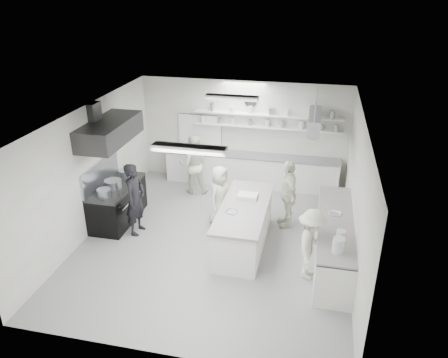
% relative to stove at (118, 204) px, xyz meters
% --- Properties ---
extents(floor, '(6.00, 7.00, 0.02)m').
position_rel_stove_xyz_m(floor, '(2.60, -0.40, -0.46)').
color(floor, '#9C9C9E').
rests_on(floor, ground).
extents(ceiling, '(6.00, 7.00, 0.02)m').
position_rel_stove_xyz_m(ceiling, '(2.60, -0.40, 2.56)').
color(ceiling, white).
rests_on(ceiling, wall_back).
extents(wall_back, '(6.00, 0.04, 3.00)m').
position_rel_stove_xyz_m(wall_back, '(2.60, 3.10, 1.05)').
color(wall_back, silver).
rests_on(wall_back, floor).
extents(wall_front, '(6.00, 0.04, 3.00)m').
position_rel_stove_xyz_m(wall_front, '(2.60, -3.90, 1.05)').
color(wall_front, silver).
rests_on(wall_front, floor).
extents(wall_left, '(0.04, 7.00, 3.00)m').
position_rel_stove_xyz_m(wall_left, '(-0.40, -0.40, 1.05)').
color(wall_left, silver).
rests_on(wall_left, floor).
extents(wall_right, '(0.04, 7.00, 3.00)m').
position_rel_stove_xyz_m(wall_right, '(5.60, -0.40, 1.05)').
color(wall_right, silver).
rests_on(wall_right, floor).
extents(stove, '(0.80, 1.80, 0.90)m').
position_rel_stove_xyz_m(stove, '(0.00, 0.00, 0.00)').
color(stove, black).
rests_on(stove, floor).
extents(exhaust_hood, '(0.85, 2.00, 0.50)m').
position_rel_stove_xyz_m(exhaust_hood, '(0.00, -0.00, 1.90)').
color(exhaust_hood, '#2D2D2D').
rests_on(exhaust_hood, wall_left).
extents(back_counter, '(5.00, 0.60, 0.92)m').
position_rel_stove_xyz_m(back_counter, '(2.90, 2.80, 0.01)').
color(back_counter, white).
rests_on(back_counter, floor).
extents(shelf_lower, '(4.20, 0.26, 0.04)m').
position_rel_stove_xyz_m(shelf_lower, '(3.30, 2.97, 1.30)').
color(shelf_lower, white).
rests_on(shelf_lower, wall_back).
extents(shelf_upper, '(4.20, 0.26, 0.04)m').
position_rel_stove_xyz_m(shelf_upper, '(3.30, 2.97, 1.65)').
color(shelf_upper, white).
rests_on(shelf_upper, wall_back).
extents(pass_through_window, '(1.30, 0.04, 1.00)m').
position_rel_stove_xyz_m(pass_through_window, '(1.30, 3.08, 1.00)').
color(pass_through_window, black).
rests_on(pass_through_window, wall_back).
extents(wall_clock, '(0.32, 0.05, 0.32)m').
position_rel_stove_xyz_m(wall_clock, '(2.80, 3.06, 2.00)').
color(wall_clock, silver).
rests_on(wall_clock, wall_back).
extents(right_counter, '(0.74, 3.30, 0.94)m').
position_rel_stove_xyz_m(right_counter, '(5.25, -0.60, 0.02)').
color(right_counter, white).
rests_on(right_counter, floor).
extents(pot_rack, '(0.30, 1.60, 0.40)m').
position_rel_stove_xyz_m(pot_rack, '(4.60, 2.00, 1.85)').
color(pot_rack, '#9DA3AC').
rests_on(pot_rack, ceiling).
extents(light_fixture_front, '(1.30, 0.25, 0.10)m').
position_rel_stove_xyz_m(light_fixture_front, '(2.60, -2.20, 2.49)').
color(light_fixture_front, white).
rests_on(light_fixture_front, ceiling).
extents(light_fixture_rear, '(1.30, 0.25, 0.10)m').
position_rel_stove_xyz_m(light_fixture_rear, '(2.60, 1.40, 2.49)').
color(light_fixture_rear, white).
rests_on(light_fixture_rear, ceiling).
extents(prep_island, '(0.95, 2.53, 0.93)m').
position_rel_stove_xyz_m(prep_island, '(3.26, -0.41, 0.02)').
color(prep_island, white).
rests_on(prep_island, floor).
extents(stove_pot, '(0.41, 0.41, 0.25)m').
position_rel_stove_xyz_m(stove_pot, '(0.00, -0.13, 0.58)').
color(stove_pot, '#9DA3AC').
rests_on(stove_pot, stove).
extents(cook_stove, '(0.48, 0.68, 1.76)m').
position_rel_stove_xyz_m(cook_stove, '(0.69, -0.43, 0.43)').
color(cook_stove, black).
rests_on(cook_stove, floor).
extents(cook_back, '(0.94, 0.81, 1.69)m').
position_rel_stove_xyz_m(cook_back, '(1.40, 1.97, 0.39)').
color(cook_back, silver).
rests_on(cook_back, floor).
extents(cook_island_left, '(0.69, 0.85, 1.50)m').
position_rel_stove_xyz_m(cook_island_left, '(2.50, 0.45, 0.30)').
color(cook_island_left, silver).
rests_on(cook_island_left, floor).
extents(cook_island_right, '(0.71, 1.08, 1.70)m').
position_rel_stove_xyz_m(cook_island_right, '(4.13, 0.69, 0.40)').
color(cook_island_right, silver).
rests_on(cook_island_right, floor).
extents(cook_right, '(0.69, 1.04, 1.51)m').
position_rel_stove_xyz_m(cook_right, '(4.77, -1.29, 0.31)').
color(cook_right, silver).
rests_on(cook_right, floor).
extents(bowl_island_a, '(0.35, 0.35, 0.07)m').
position_rel_stove_xyz_m(bowl_island_a, '(3.05, -0.73, 0.51)').
color(bowl_island_a, '#9DA3AC').
rests_on(bowl_island_a, prep_island).
extents(bowl_island_b, '(0.24, 0.24, 0.07)m').
position_rel_stove_xyz_m(bowl_island_b, '(3.37, 0.08, 0.51)').
color(bowl_island_b, white).
rests_on(bowl_island_b, prep_island).
extents(bowl_right, '(0.33, 0.33, 0.06)m').
position_rel_stove_xyz_m(bowl_right, '(5.21, -0.33, 0.52)').
color(bowl_right, white).
rests_on(bowl_right, right_counter).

